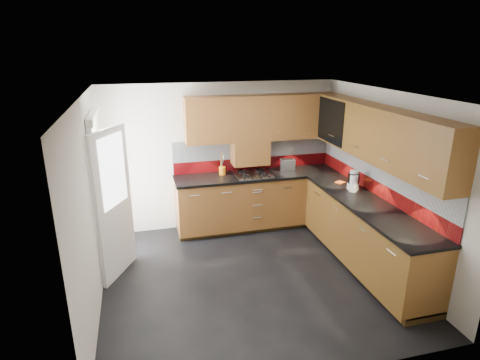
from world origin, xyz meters
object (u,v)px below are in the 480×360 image
object	(u,v)px
food_processor	(353,181)
toaster	(287,164)
gas_hob	(253,174)
utensil_pot	(222,169)

from	to	relation	value
food_processor	toaster	bearing A→B (deg)	116.30
toaster	gas_hob	bearing A→B (deg)	-167.45
gas_hob	toaster	distance (m)	0.67
gas_hob	toaster	size ratio (longest dim) A/B	2.09
gas_hob	food_processor	distance (m)	1.60
gas_hob	utensil_pot	size ratio (longest dim) A/B	1.54
gas_hob	utensil_pot	xyz separation A→B (m)	(-0.48, 0.14, 0.07)
gas_hob	utensil_pot	distance (m)	0.50
toaster	food_processor	size ratio (longest dim) A/B	0.98
utensil_pot	food_processor	xyz separation A→B (m)	(1.71, -1.16, 0.04)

